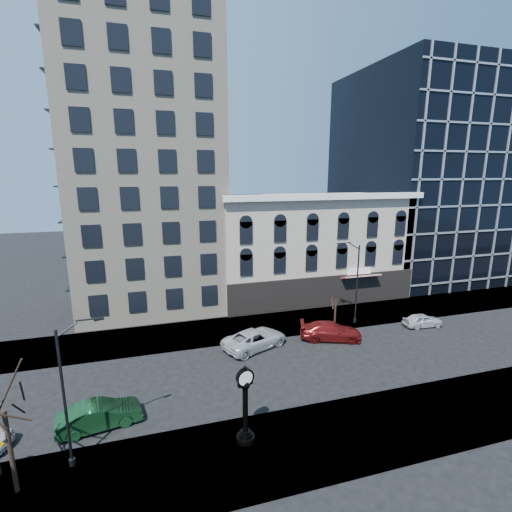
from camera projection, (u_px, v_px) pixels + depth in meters
name	position (u px, v px, depth m)	size (l,w,h in m)	color
ground	(245.00, 373.00, 27.63)	(160.00, 160.00, 0.00)	black
sidewalk_far	(224.00, 330.00, 35.11)	(160.00, 6.00, 0.12)	gray
sidewalk_near	(283.00, 447.00, 20.13)	(160.00, 6.00, 0.12)	gray
cream_tower	(144.00, 128.00, 39.39)	(15.90, 15.40, 42.50)	#BBB197
victorian_row	(308.00, 246.00, 44.49)	(22.60, 11.19, 12.50)	#B2A593
glass_office	(424.00, 177.00, 52.93)	(20.00, 20.15, 28.00)	black
street_clock	(245.00, 407.00, 20.12)	(1.03, 1.03, 4.54)	black
street_lamp_near	(72.00, 356.00, 17.83)	(1.98, 0.74, 7.80)	black
street_lamp_far	(352.00, 261.00, 35.35)	(2.11, 0.76, 8.28)	black
bare_tree_near	(1.00, 392.00, 16.14)	(3.97, 3.97, 6.82)	#302218
bare_tree_far	(336.00, 300.00, 36.13)	(1.83, 1.83, 3.14)	#302218
car_near_b	(100.00, 415.00, 21.67)	(1.64, 4.69, 1.55)	#143F1E
car_far_a	(255.00, 339.00, 31.55)	(2.66, 5.78, 1.61)	silver
car_far_b	(331.00, 331.00, 33.13)	(2.21, 5.45, 1.58)	maroon
car_far_c	(423.00, 320.00, 35.94)	(1.51, 3.76, 1.28)	silver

